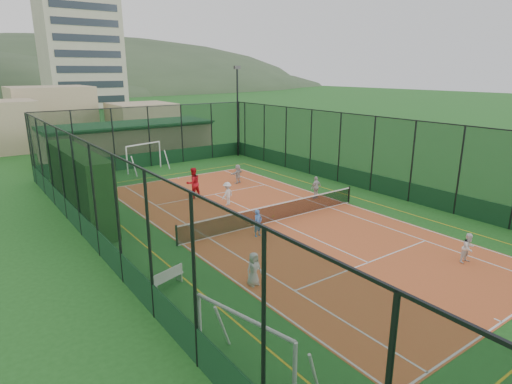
% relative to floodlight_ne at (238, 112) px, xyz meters
% --- Properties ---
extents(ground, '(300.00, 300.00, 0.00)m').
position_rel_floodlight_ne_xyz_m(ground, '(-8.60, -16.60, -4.12)').
color(ground, '#225C1F').
rests_on(ground, ground).
extents(court_slab, '(11.17, 23.97, 0.01)m').
position_rel_floodlight_ne_xyz_m(court_slab, '(-8.60, -16.60, -4.12)').
color(court_slab, '#C3622B').
rests_on(court_slab, ground).
extents(tennis_net, '(11.67, 0.12, 1.06)m').
position_rel_floodlight_ne_xyz_m(tennis_net, '(-8.60, -16.60, -3.59)').
color(tennis_net, black).
rests_on(tennis_net, ground).
extents(perimeter_fence, '(18.12, 34.12, 5.00)m').
position_rel_floodlight_ne_xyz_m(perimeter_fence, '(-8.60, -16.60, -1.62)').
color(perimeter_fence, black).
rests_on(perimeter_fence, ground).
extents(floodlight_ne, '(0.60, 0.26, 8.25)m').
position_rel_floodlight_ne_xyz_m(floodlight_ne, '(0.00, 0.00, 0.00)').
color(floodlight_ne, black).
rests_on(floodlight_ne, ground).
extents(clubhouse, '(15.20, 7.20, 3.15)m').
position_rel_floodlight_ne_xyz_m(clubhouse, '(-8.60, 5.40, -2.55)').
color(clubhouse, tan).
rests_on(clubhouse, ground).
extents(apartment_tower, '(15.00, 12.00, 30.00)m').
position_rel_floodlight_ne_xyz_m(apartment_tower, '(3.40, 65.40, 10.88)').
color(apartment_tower, beige).
rests_on(apartment_tower, ground).
extents(hedge_left, '(1.31, 8.72, 3.81)m').
position_rel_floodlight_ne_xyz_m(hedge_left, '(-16.90, -10.11, -2.22)').
color(hedge_left, black).
rests_on(hedge_left, ground).
extents(white_bench, '(1.46, 0.79, 0.79)m').
position_rel_floodlight_ne_xyz_m(white_bench, '(-16.40, -19.94, -3.73)').
color(white_bench, white).
rests_on(white_bench, ground).
extents(futsal_goal_near, '(3.41, 1.68, 2.11)m').
position_rel_floodlight_ne_xyz_m(futsal_goal_near, '(-17.09, -26.07, -3.07)').
color(futsal_goal_near, white).
rests_on(futsal_goal_near, ground).
extents(futsal_goal_far, '(3.50, 1.86, 2.17)m').
position_rel_floodlight_ne_xyz_m(futsal_goal_far, '(-9.68, -0.90, -3.04)').
color(futsal_goal_far, white).
rests_on(futsal_goal_far, ground).
extents(child_near_left, '(0.66, 0.45, 1.32)m').
position_rel_floodlight_ne_xyz_m(child_near_left, '(-13.68, -21.75, -3.46)').
color(child_near_left, silver).
rests_on(child_near_left, court_slab).
extents(child_near_mid, '(0.55, 0.41, 1.35)m').
position_rel_floodlight_ne_xyz_m(child_near_mid, '(-10.61, -17.80, -3.44)').
color(child_near_mid, '#4476C1').
rests_on(child_near_mid, court_slab).
extents(child_near_right, '(0.68, 0.56, 1.30)m').
position_rel_floodlight_ne_xyz_m(child_near_right, '(-5.18, -25.41, -3.47)').
color(child_near_right, white).
rests_on(child_near_right, court_slab).
extents(child_far_left, '(1.05, 0.84, 1.42)m').
position_rel_floodlight_ne_xyz_m(child_far_left, '(-9.16, -12.67, -3.40)').
color(child_far_left, white).
rests_on(child_far_left, court_slab).
extents(child_far_right, '(0.85, 0.38, 1.43)m').
position_rel_floodlight_ne_xyz_m(child_far_right, '(-3.85, -14.76, -3.40)').
color(child_far_right, silver).
rests_on(child_far_right, court_slab).
extents(child_far_back, '(1.33, 0.81, 1.36)m').
position_rel_floodlight_ne_xyz_m(child_far_back, '(-5.75, -8.66, -3.43)').
color(child_far_back, silver).
rests_on(child_far_back, court_slab).
extents(coach, '(0.99, 0.79, 1.98)m').
position_rel_floodlight_ne_xyz_m(coach, '(-10.13, -10.19, -3.13)').
color(coach, red).
rests_on(coach, court_slab).
extents(tennis_balls, '(4.86, 1.48, 0.07)m').
position_rel_floodlight_ne_xyz_m(tennis_balls, '(-8.24, -15.44, -4.08)').
color(tennis_balls, '#CCE033').
rests_on(tennis_balls, court_slab).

